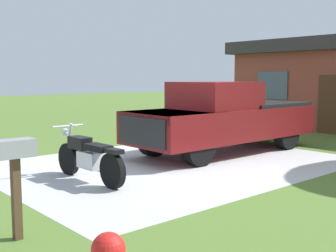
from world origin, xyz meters
The scene contains 5 objects.
ground_plane centered at (0.00, 0.00, 0.00)m, with size 80.00×80.00×0.00m, color #51702C.
driveway_pad centered at (0.00, 0.00, 0.00)m, with size 5.94×7.96×0.01m, color #BBBBBB.
motorcycle centered at (0.19, -2.40, 0.47)m, with size 2.21×0.70×1.09m.
pickup_truck centered at (-0.21, 2.06, 0.95)m, with size 2.02×5.64×1.90m.
mailbox centered at (2.24, -4.64, 0.98)m, with size 0.26×0.48×1.26m.
Camera 1 is at (7.33, -6.60, 2.01)m, focal length 45.48 mm.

